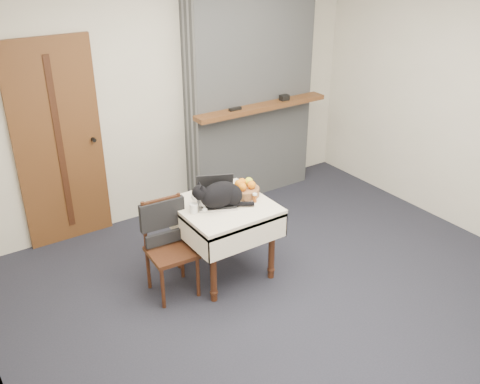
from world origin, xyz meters
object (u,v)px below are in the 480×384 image
Objects in this scene: side_table at (224,216)px; laptop at (216,197)px; cat at (221,195)px; fruit_basket at (245,189)px; chair at (166,234)px; door at (59,145)px; cream_jar at (194,208)px; pill_bottle at (255,198)px.

laptop reaches higher than side_table.
side_table is at bearing 35.08° from cat.
cat is at bearing -156.20° from side_table.
fruit_basket is 0.80m from chair.
door is 1.46m from chair.
cream_jar is at bearing 176.88° from side_table.
cream_jar is 0.54m from fruit_basket.
chair is (-0.23, 0.07, -0.20)m from cream_jar.
side_table is at bearing -55.81° from door.
laptop is at bearing 100.91° from cat.
side_table is 0.31m from fruit_basket.
fruit_basket reaches higher than side_table.
fruit_basket reaches higher than cream_jar.
cat is at bearing -8.22° from cream_jar.
laptop is at bearing -55.92° from door.
pill_bottle reaches higher than cream_jar.
cat is (-0.04, -0.02, 0.22)m from side_table.
laptop is (0.91, -1.34, -0.24)m from door.
laptop is 5.02× the size of pill_bottle.
side_table is at bearing 155.33° from pill_bottle.
fruit_basket is (0.29, 0.07, -0.05)m from cat.
door is 1.82m from fruit_basket.
laptop is 0.53m from chair.
pill_bottle is (0.29, -0.09, -0.07)m from cat.
side_table is 0.93× the size of chair.
fruit_basket is (0.25, 0.05, 0.17)m from side_table.
pill_bottle is (0.29, -0.17, -0.02)m from laptop.
pill_bottle is at bearing -10.60° from chair.
fruit_basket is 0.30× the size of chair.
door is at bearing 111.73° from chair.
cat is at bearing -167.21° from fruit_basket.
door is 3.94× the size of cat.
side_table is 0.23m from cat.
cream_jar reaches higher than side_table.
door is 1.74m from side_table.
side_table is 9.58× the size of pill_bottle.
side_table is 0.53m from chair.
cream_jar is (0.66, -1.38, -0.26)m from door.
cat is 0.26m from cream_jar.
cream_jar is (-0.24, 0.04, -0.07)m from cat.
cat is (0.91, -1.42, -0.19)m from door.
cat is 6.38× the size of cream_jar.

